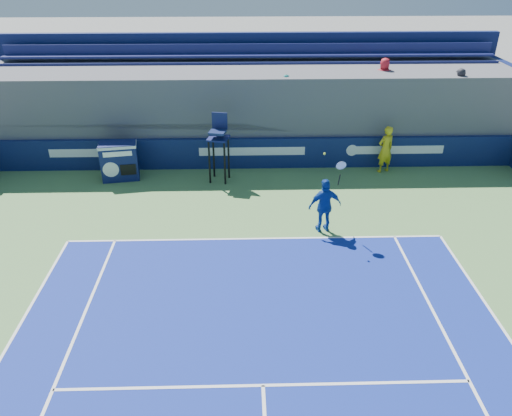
{
  "coord_description": "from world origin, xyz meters",
  "views": [
    {
      "loc": [
        -0.33,
        -0.58,
        7.77
      ],
      "look_at": [
        0.0,
        11.5,
        1.25
      ],
      "focal_mm": 35.0,
      "sensor_mm": 36.0,
      "label": 1
    }
  ],
  "objects_px": {
    "match_clock": "(119,160)",
    "umpire_chair": "(219,141)",
    "tennis_player": "(325,206)",
    "ball_person": "(385,149)"
  },
  "relations": [
    {
      "from": "match_clock",
      "to": "umpire_chair",
      "type": "xyz_separation_m",
      "value": [
        3.62,
        -0.2,
        0.79
      ]
    },
    {
      "from": "match_clock",
      "to": "tennis_player",
      "type": "xyz_separation_m",
      "value": [
        6.87,
        -3.9,
        0.12
      ]
    },
    {
      "from": "match_clock",
      "to": "tennis_player",
      "type": "distance_m",
      "value": 7.9
    },
    {
      "from": "ball_person",
      "to": "match_clock",
      "type": "distance_m",
      "value": 9.78
    },
    {
      "from": "umpire_chair",
      "to": "tennis_player",
      "type": "height_order",
      "value": "tennis_player"
    },
    {
      "from": "umpire_chair",
      "to": "tennis_player",
      "type": "distance_m",
      "value": 4.97
    },
    {
      "from": "ball_person",
      "to": "umpire_chair",
      "type": "bearing_deg",
      "value": -17.17
    },
    {
      "from": "match_clock",
      "to": "umpire_chair",
      "type": "bearing_deg",
      "value": -3.09
    },
    {
      "from": "ball_person",
      "to": "match_clock",
      "type": "height_order",
      "value": "ball_person"
    },
    {
      "from": "ball_person",
      "to": "umpire_chair",
      "type": "xyz_separation_m",
      "value": [
        -6.14,
        -0.58,
        0.62
      ]
    }
  ]
}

